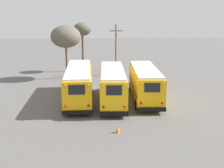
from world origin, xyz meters
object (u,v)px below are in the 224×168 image
(school_bus_2, at_px, (145,83))
(bare_tree_1, at_px, (66,37))
(school_bus_0, at_px, (79,83))
(traffic_cone, at_px, (118,129))
(utility_pole, at_px, (116,49))
(school_bus_1, at_px, (112,85))
(bare_tree_0, at_px, (82,30))

(school_bus_2, bearing_deg, bare_tree_1, 130.16)
(school_bus_0, bearing_deg, traffic_cone, -69.30)
(traffic_cone, bearing_deg, bare_tree_1, 106.05)
(bare_tree_1, bearing_deg, traffic_cone, -73.95)
(traffic_cone, bearing_deg, school_bus_2, 67.34)
(utility_pole, xyz_separation_m, traffic_cone, (-1.42, -20.28, -3.51))
(school_bus_1, relative_size, utility_pole, 1.37)
(school_bus_0, xyz_separation_m, bare_tree_1, (-2.12, 10.03, 3.84))
(school_bus_1, bearing_deg, school_bus_2, 11.91)
(school_bus_0, relative_size, bare_tree_1, 1.54)
(school_bus_2, height_order, traffic_cone, school_bus_2)
(school_bus_0, distance_m, school_bus_2, 6.65)
(bare_tree_0, height_order, bare_tree_1, bare_tree_0)
(bare_tree_1, bearing_deg, school_bus_0, -78.08)
(school_bus_0, relative_size, bare_tree_0, 1.49)
(utility_pole, relative_size, bare_tree_1, 1.00)
(school_bus_0, bearing_deg, school_bus_2, -3.01)
(bare_tree_0, bearing_deg, bare_tree_1, -111.43)
(traffic_cone, bearing_deg, bare_tree_0, 98.07)
(bare_tree_1, bearing_deg, school_bus_1, -63.86)
(school_bus_1, xyz_separation_m, traffic_cone, (-0.10, -7.49, -1.52))
(bare_tree_1, xyz_separation_m, traffic_cone, (5.34, -18.57, -5.35))
(utility_pole, bearing_deg, school_bus_0, -111.59)
(utility_pole, height_order, bare_tree_1, utility_pole)
(school_bus_2, distance_m, traffic_cone, 9.00)
(school_bus_1, bearing_deg, school_bus_0, 162.46)
(utility_pole, relative_size, traffic_cone, 13.88)
(school_bus_0, bearing_deg, utility_pole, 68.41)
(school_bus_1, height_order, bare_tree_0, bare_tree_0)
(school_bus_1, bearing_deg, traffic_cone, -90.73)
(school_bus_1, relative_size, bare_tree_0, 1.33)
(utility_pole, distance_m, traffic_cone, 20.63)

